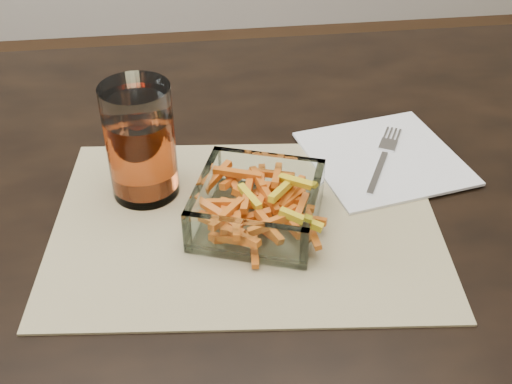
# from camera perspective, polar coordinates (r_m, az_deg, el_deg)

# --- Properties ---
(dining_table) EXTENTS (1.60, 0.90, 0.75)m
(dining_table) POSITION_cam_1_polar(r_m,az_deg,el_deg) (0.87, -6.06, -4.60)
(dining_table) COLOR black
(dining_table) RESTS_ON ground
(placemat) EXTENTS (0.48, 0.37, 0.00)m
(placemat) POSITION_cam_1_polar(r_m,az_deg,el_deg) (0.76, -0.88, -2.68)
(placemat) COLOR #C6B782
(placemat) RESTS_ON dining_table
(glass_bowl) EXTENTS (0.18, 0.18, 0.05)m
(glass_bowl) POSITION_cam_1_polar(r_m,az_deg,el_deg) (0.74, 0.13, -1.40)
(glass_bowl) COLOR white
(glass_bowl) RESTS_ON placemat
(tumbler) EXTENTS (0.08, 0.08, 0.14)m
(tumbler) POSITION_cam_1_polar(r_m,az_deg,el_deg) (0.78, -10.19, 4.10)
(tumbler) COLOR white
(tumbler) RESTS_ON placemat
(napkin) EXTENTS (0.22, 0.22, 0.00)m
(napkin) POSITION_cam_1_polar(r_m,az_deg,el_deg) (0.88, 11.28, 3.00)
(napkin) COLOR white
(napkin) RESTS_ON placemat
(fork) EXTENTS (0.09, 0.15, 0.00)m
(fork) POSITION_cam_1_polar(r_m,az_deg,el_deg) (0.87, 11.28, 3.11)
(fork) COLOR silver
(fork) RESTS_ON napkin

